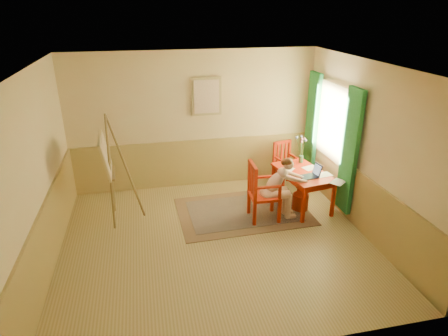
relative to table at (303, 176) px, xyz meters
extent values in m
cube|color=tan|center=(-1.82, -0.83, -0.64)|extent=(5.00, 4.50, 0.02)
cube|color=white|center=(-1.82, -0.83, 2.18)|extent=(5.00, 4.50, 0.02)
cube|color=#DEBC87|center=(-1.82, 1.43, 0.77)|extent=(5.00, 0.02, 2.80)
cube|color=#DEBC87|center=(-1.82, -3.09, 0.77)|extent=(5.00, 0.02, 2.80)
cube|color=#DEBC87|center=(-4.33, -0.83, 0.77)|extent=(0.02, 4.50, 2.80)
cube|color=#DEBC87|center=(0.69, -0.83, 0.77)|extent=(0.02, 4.50, 2.80)
cube|color=tan|center=(-1.82, 1.40, -0.13)|extent=(5.00, 0.04, 1.00)
cube|color=tan|center=(-4.30, -0.83, -0.13)|extent=(0.04, 4.50, 1.00)
cube|color=tan|center=(0.66, -0.83, -0.13)|extent=(0.04, 4.50, 1.00)
cube|color=white|center=(0.65, 0.27, 0.92)|extent=(0.02, 1.00, 1.30)
cube|color=tan|center=(0.63, 0.27, 0.92)|extent=(0.03, 1.12, 1.42)
cube|color=#2A8843|center=(0.58, -0.51, 0.62)|extent=(0.08, 0.45, 2.20)
cube|color=#2A8843|center=(0.58, 1.05, 0.62)|extent=(0.08, 0.45, 2.20)
cube|color=tan|center=(-1.57, 1.38, 1.27)|extent=(0.60, 0.04, 0.76)
cube|color=beige|center=(-1.57, 1.35, 1.27)|extent=(0.50, 0.02, 0.66)
cube|color=#8C7251|center=(-1.14, 0.01, -0.62)|extent=(2.45, 1.67, 0.01)
cube|color=black|center=(-1.14, 0.01, -0.62)|extent=(2.03, 1.26, 0.01)
cube|color=#B82005|center=(0.00, 0.00, 0.07)|extent=(0.91, 1.30, 0.04)
cube|color=#B82005|center=(0.00, 0.00, 0.00)|extent=(0.80, 1.19, 0.10)
cube|color=#B82005|center=(-0.22, -0.60, -0.29)|extent=(0.06, 0.06, 0.68)
cube|color=#B82005|center=(0.40, -0.49, -0.29)|extent=(0.06, 0.06, 0.68)
cube|color=#B82005|center=(-0.40, 0.49, -0.29)|extent=(0.06, 0.06, 0.68)
cube|color=#B82005|center=(0.22, 0.60, -0.29)|extent=(0.06, 0.06, 0.68)
cube|color=#B82005|center=(-0.84, -0.31, -0.17)|extent=(0.52, 0.49, 0.05)
cube|color=#B82005|center=(-1.07, -0.51, -0.41)|extent=(0.06, 0.06, 0.44)
cube|color=#B82005|center=(-0.63, -0.53, -0.41)|extent=(0.06, 0.06, 0.44)
cube|color=#B82005|center=(-1.06, -0.09, -0.41)|extent=(0.06, 0.06, 0.44)
cube|color=#B82005|center=(-0.62, -0.10, -0.41)|extent=(0.06, 0.06, 0.44)
cube|color=#B82005|center=(-1.07, -0.51, 0.16)|extent=(0.06, 0.06, 0.60)
cube|color=#B82005|center=(-1.06, -0.09, 0.16)|extent=(0.06, 0.06, 0.60)
cube|color=#B82005|center=(-1.07, -0.30, 0.43)|extent=(0.07, 0.48, 0.07)
cube|color=#B82005|center=(-1.07, -0.41, 0.14)|extent=(0.03, 0.05, 0.49)
cube|color=#B82005|center=(-1.07, -0.30, 0.14)|extent=(0.03, 0.05, 0.49)
cube|color=#B82005|center=(-1.06, -0.19, 0.14)|extent=(0.03, 0.05, 0.49)
cube|color=#B82005|center=(-0.85, -0.52, 0.10)|extent=(0.45, 0.06, 0.04)
cube|color=#B82005|center=(-0.64, -0.53, -0.02)|extent=(0.04, 0.04, 0.24)
cube|color=#B82005|center=(-0.84, -0.10, 0.10)|extent=(0.45, 0.06, 0.04)
cube|color=#B82005|center=(-0.63, -0.10, -0.02)|extent=(0.04, 0.04, 0.24)
cube|color=#B82005|center=(0.02, 0.90, -0.22)|extent=(0.51, 0.52, 0.04)
cube|color=#B82005|center=(-0.20, 1.05, -0.44)|extent=(0.06, 0.06, 0.39)
cube|color=#B82005|center=(-0.12, 0.67, -0.44)|extent=(0.06, 0.06, 0.39)
cube|color=#B82005|center=(0.16, 1.13, -0.44)|extent=(0.06, 0.06, 0.39)
cube|color=#B82005|center=(0.25, 0.75, -0.44)|extent=(0.06, 0.06, 0.39)
cube|color=#B82005|center=(-0.20, 1.05, 0.06)|extent=(0.06, 0.06, 0.52)
cube|color=#B82005|center=(0.16, 1.13, 0.06)|extent=(0.06, 0.06, 0.52)
cube|color=#B82005|center=(-0.02, 1.09, 0.29)|extent=(0.42, 0.14, 0.06)
cube|color=#B82005|center=(-0.12, 1.07, 0.05)|extent=(0.05, 0.04, 0.43)
cube|color=#B82005|center=(-0.02, 1.09, 0.05)|extent=(0.05, 0.04, 0.43)
cube|color=#B82005|center=(0.07, 1.11, 0.05)|extent=(0.05, 0.04, 0.43)
cube|color=#B82005|center=(-0.16, 0.86, 0.01)|extent=(0.12, 0.39, 0.03)
cube|color=#B82005|center=(-0.12, 0.68, -0.10)|extent=(0.05, 0.05, 0.21)
cube|color=#B82005|center=(0.20, 0.94, 0.01)|extent=(0.12, 0.39, 0.03)
cube|color=#B82005|center=(0.24, 0.76, -0.10)|extent=(0.05, 0.05, 0.21)
ellipsoid|color=beige|center=(-0.80, -0.31, -0.12)|extent=(0.27, 0.33, 0.21)
cylinder|color=beige|center=(-0.61, -0.40, -0.13)|extent=(0.41, 0.16, 0.14)
cylinder|color=beige|center=(-0.61, -0.24, -0.13)|extent=(0.41, 0.16, 0.14)
cylinder|color=beige|center=(-0.42, -0.41, -0.37)|extent=(0.11, 0.11, 0.46)
cylinder|color=beige|center=(-0.42, -0.24, -0.37)|extent=(0.11, 0.11, 0.46)
cube|color=beige|center=(-0.36, -0.41, -0.60)|extent=(0.19, 0.09, 0.07)
cube|color=beige|center=(-0.36, -0.25, -0.60)|extent=(0.19, 0.09, 0.07)
ellipsoid|color=beige|center=(-0.67, -0.32, 0.08)|extent=(0.45, 0.28, 0.48)
ellipsoid|color=beige|center=(-0.53, -0.32, 0.25)|extent=(0.19, 0.28, 0.16)
sphere|color=beige|center=(-0.43, -0.33, 0.40)|extent=(0.19, 0.19, 0.18)
ellipsoid|color=#5A2D14|center=(-0.45, -0.32, 0.45)|extent=(0.18, 0.18, 0.13)
sphere|color=#5A2D14|center=(-0.52, -0.32, 0.45)|extent=(0.10, 0.10, 0.10)
cylinder|color=beige|center=(-0.45, -0.46, 0.20)|extent=(0.21, 0.11, 0.14)
cylinder|color=beige|center=(-0.24, -0.45, 0.13)|extent=(0.28, 0.12, 0.16)
sphere|color=beige|center=(-0.36, -0.47, 0.17)|extent=(0.08, 0.08, 0.08)
sphere|color=beige|center=(-0.12, -0.42, 0.08)|extent=(0.07, 0.07, 0.07)
cylinder|color=beige|center=(-0.44, -0.19, 0.20)|extent=(0.21, 0.10, 0.14)
cylinder|color=beige|center=(-0.24, -0.22, 0.13)|extent=(0.28, 0.14, 0.16)
sphere|color=beige|center=(-0.35, -0.18, 0.17)|extent=(0.08, 0.08, 0.08)
sphere|color=beige|center=(-0.12, -0.25, 0.08)|extent=(0.07, 0.07, 0.07)
cube|color=#1E2338|center=(-0.01, -0.25, 0.10)|extent=(0.34, 0.27, 0.02)
cube|color=#2D3342|center=(-0.01, -0.25, 0.10)|extent=(0.30, 0.22, 0.00)
cube|color=#1E2338|center=(0.17, -0.22, 0.21)|extent=(0.10, 0.23, 0.21)
cube|color=#99BFF2|center=(0.16, -0.22, 0.21)|extent=(0.08, 0.19, 0.17)
cube|color=white|center=(0.41, -0.56, 0.09)|extent=(0.35, 0.34, 0.00)
cube|color=white|center=(0.20, 0.13, 0.09)|extent=(0.34, 0.28, 0.00)
cube|color=white|center=(-0.26, 0.14, 0.09)|extent=(0.35, 0.35, 0.00)
cube|color=white|center=(0.31, -0.22, 0.09)|extent=(0.32, 0.25, 0.00)
cylinder|color=#3F724C|center=(0.13, 0.43, 0.16)|extent=(0.12, 0.12, 0.14)
cylinder|color=#3F7233|center=(0.08, 0.47, 0.40)|extent=(0.11, 0.08, 0.38)
sphere|color=#728CD8|center=(0.03, 0.50, 0.59)|extent=(0.08, 0.08, 0.06)
cylinder|color=#3F7233|center=(0.13, 0.39, 0.41)|extent=(0.01, 0.09, 0.40)
sphere|color=pink|center=(0.13, 0.35, 0.61)|extent=(0.05, 0.05, 0.04)
cylinder|color=#3F7233|center=(0.13, 0.45, 0.36)|extent=(0.01, 0.04, 0.29)
sphere|color=pink|center=(0.13, 0.47, 0.51)|extent=(0.06, 0.06, 0.05)
cylinder|color=#3F7233|center=(0.13, 0.37, 0.40)|extent=(0.01, 0.13, 0.37)
sphere|color=#728CD8|center=(0.13, 0.31, 0.58)|extent=(0.07, 0.07, 0.05)
cylinder|color=#3F7233|center=(0.14, 0.48, 0.38)|extent=(0.04, 0.11, 0.33)
sphere|color=pink|center=(0.16, 0.53, 0.54)|extent=(0.07, 0.07, 0.05)
cylinder|color=#3F7233|center=(0.14, 0.46, 0.38)|extent=(0.02, 0.06, 0.33)
sphere|color=pink|center=(0.14, 0.48, 0.55)|extent=(0.06, 0.06, 0.04)
cylinder|color=#3F7233|center=(0.14, 0.48, 0.40)|extent=(0.02, 0.11, 0.38)
sphere|color=#728CD8|center=(0.14, 0.54, 0.59)|extent=(0.06, 0.06, 0.04)
cylinder|color=#AB2C10|center=(-0.06, -0.13, -0.47)|extent=(0.33, 0.33, 0.32)
cylinder|color=olive|center=(-3.44, 0.08, 0.35)|extent=(0.08, 0.36, 1.96)
cylinder|color=olive|center=(-3.46, 0.40, 0.35)|extent=(0.11, 0.36, 1.96)
cylinder|color=olive|center=(-3.19, 0.25, 0.35)|extent=(0.51, 0.06, 1.96)
cylinder|color=olive|center=(-3.48, 0.24, 0.27)|extent=(0.06, 0.55, 0.03)
cube|color=olive|center=(-3.41, 0.24, 0.27)|extent=(0.09, 0.59, 0.03)
cube|color=tan|center=(-3.50, 0.23, 0.61)|extent=(0.19, 0.87, 0.65)
cube|color=beige|center=(-3.48, 0.24, 0.61)|extent=(0.14, 0.79, 0.56)
camera|label=1|loc=(-2.82, -6.12, 2.96)|focal=31.00mm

